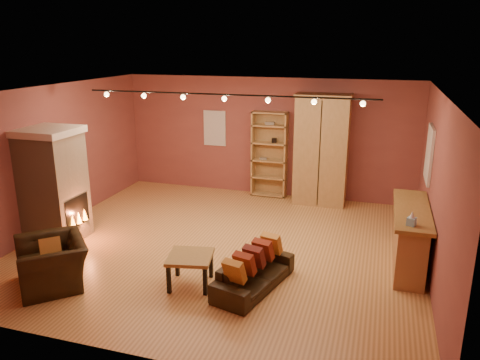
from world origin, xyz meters
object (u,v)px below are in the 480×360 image
(armoire, at_px, (322,150))
(loveseat, at_px, (254,267))
(bar_counter, at_px, (409,236))
(fireplace, at_px, (54,185))
(bookcase, at_px, (270,153))
(armchair, at_px, (51,256))
(coffee_table, at_px, (190,260))

(armoire, xyz_separation_m, loveseat, (-0.40, -4.21, -0.92))
(armoire, distance_m, bar_counter, 3.36)
(fireplace, bearing_deg, bookcase, 49.83)
(bookcase, height_order, armoire, armoire)
(armoire, bearing_deg, fireplace, -141.24)
(fireplace, xyz_separation_m, armoire, (4.40, 3.53, 0.19))
(armchair, bearing_deg, fireplace, 170.81)
(armchair, bearing_deg, bar_counter, 69.91)
(armoire, relative_size, coffee_table, 3.25)
(bookcase, relative_size, bar_counter, 0.99)
(bookcase, relative_size, coffee_table, 2.65)
(armoire, relative_size, bar_counter, 1.21)
(fireplace, xyz_separation_m, armchair, (1.04, -1.49, -0.58))
(armoire, height_order, armchair, armoire)
(armoire, bearing_deg, loveseat, -95.43)
(fireplace, distance_m, armoire, 5.64)
(fireplace, relative_size, armchair, 1.65)
(armchair, xyz_separation_m, coffee_table, (2.02, 0.60, -0.06))
(loveseat, xyz_separation_m, coffee_table, (-0.94, -0.21, 0.09))
(fireplace, bearing_deg, bar_counter, 7.54)
(bar_counter, height_order, armchair, bar_counter)
(loveseat, bearing_deg, bar_counter, -41.45)
(bookcase, xyz_separation_m, coffee_table, (-0.10, -4.63, -0.61))
(coffee_table, bearing_deg, loveseat, 12.56)
(armchair, bearing_deg, bookcase, 113.86)
(loveseat, relative_size, coffee_table, 2.12)
(fireplace, xyz_separation_m, loveseat, (4.00, -0.68, -0.73))
(bar_counter, bearing_deg, bookcase, 136.59)
(bookcase, xyz_separation_m, bar_counter, (3.08, -2.92, -0.53))
(armoire, xyz_separation_m, armchair, (-3.36, -5.02, -0.77))
(bookcase, distance_m, bar_counter, 4.28)
(bookcase, xyz_separation_m, armoire, (1.24, -0.21, 0.22))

